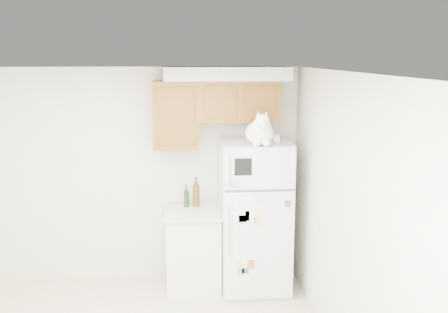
{
  "coord_description": "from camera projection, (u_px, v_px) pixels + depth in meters",
  "views": [
    {
      "loc": [
        0.54,
        -3.98,
        2.63
      ],
      "look_at": [
        1.01,
        1.55,
        1.55
      ],
      "focal_mm": 42.0,
      "sensor_mm": 36.0,
      "label": 1
    }
  ],
  "objects": [
    {
      "name": "room_shell",
      "position": [
        129.0,
        174.0,
        4.28
      ],
      "size": [
        3.84,
        4.04,
        2.52
      ],
      "color": "silver",
      "rests_on": "ground_plane"
    },
    {
      "name": "cat",
      "position": [
        260.0,
        132.0,
        5.47
      ],
      "size": [
        0.36,
        0.53,
        0.38
      ],
      "color": "white",
      "rests_on": "refrigerator"
    },
    {
      "name": "bottle_green",
      "position": [
        186.0,
        196.0,
        5.98
      ],
      "size": [
        0.06,
        0.06,
        0.26
      ],
      "primitive_type": null,
      "color": "#19381E",
      "rests_on": "base_counter"
    },
    {
      "name": "bottle_amber",
      "position": [
        196.0,
        192.0,
        5.99
      ],
      "size": [
        0.08,
        0.08,
        0.34
      ],
      "primitive_type": null,
      "color": "#593814",
      "rests_on": "base_counter"
    },
    {
      "name": "storage_box_front",
      "position": [
        272.0,
        138.0,
        5.66
      ],
      "size": [
        0.16,
        0.13,
        0.09
      ],
      "primitive_type": "cube",
      "rotation": [
        0.0,
        0.0,
        0.12
      ],
      "color": "white",
      "rests_on": "refrigerator"
    },
    {
      "name": "storage_box_back",
      "position": [
        264.0,
        135.0,
        5.83
      ],
      "size": [
        0.21,
        0.18,
        0.1
      ],
      "primitive_type": "cube",
      "rotation": [
        0.0,
        0.0,
        0.36
      ],
      "color": "white",
      "rests_on": "refrigerator"
    },
    {
      "name": "base_counter",
      "position": [
        193.0,
        248.0,
        5.96
      ],
      "size": [
        0.64,
        0.64,
        0.92
      ],
      "color": "white",
      "rests_on": "ground_plane"
    },
    {
      "name": "refrigerator",
      "position": [
        255.0,
        216.0,
        5.88
      ],
      "size": [
        0.76,
        0.78,
        1.7
      ],
      "color": "silver",
      "rests_on": "ground_plane"
    }
  ]
}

